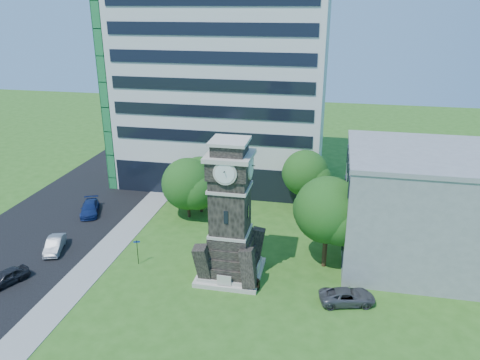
% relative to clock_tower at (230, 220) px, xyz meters
% --- Properties ---
extents(ground, '(160.00, 160.00, 0.00)m').
position_rel_clock_tower_xyz_m(ground, '(-3.00, -2.00, -5.28)').
color(ground, '#2F611B').
rests_on(ground, ground).
extents(sidewalk, '(3.00, 70.00, 0.06)m').
position_rel_clock_tower_xyz_m(sidewalk, '(-12.50, 3.00, -5.25)').
color(sidewalk, gray).
rests_on(sidewalk, ground).
extents(street, '(14.00, 80.00, 0.02)m').
position_rel_clock_tower_xyz_m(street, '(-21.00, 3.00, -5.27)').
color(street, black).
rests_on(street, ground).
extents(clock_tower, '(5.40, 5.40, 12.22)m').
position_rel_clock_tower_xyz_m(clock_tower, '(0.00, 0.00, 0.00)').
color(clock_tower, beige).
rests_on(clock_tower, ground).
extents(office_tall, '(26.20, 15.11, 28.60)m').
position_rel_clock_tower_xyz_m(office_tall, '(-6.20, 23.84, 8.94)').
color(office_tall, silver).
rests_on(office_tall, ground).
extents(office_low, '(15.20, 12.20, 10.40)m').
position_rel_clock_tower_xyz_m(office_low, '(16.97, 6.00, -0.07)').
color(office_low, '#989A9D').
rests_on(office_low, ground).
extents(car_street_south, '(2.93, 4.01, 1.27)m').
position_rel_clock_tower_xyz_m(car_street_south, '(-18.19, -5.29, -4.65)').
color(car_street_south, black).
rests_on(car_street_south, ground).
extents(car_street_mid, '(2.51, 4.11, 1.28)m').
position_rel_clock_tower_xyz_m(car_street_mid, '(-17.36, 0.62, -4.64)').
color(car_street_mid, gray).
rests_on(car_street_mid, ground).
extents(car_street_north, '(3.42, 4.87, 1.31)m').
position_rel_clock_tower_xyz_m(car_street_north, '(-18.26, 9.06, -4.63)').
color(car_street_north, navy).
rests_on(car_street_north, ground).
extents(car_east_lot, '(4.74, 3.03, 1.22)m').
position_rel_clock_tower_xyz_m(car_east_lot, '(9.94, -2.25, -4.67)').
color(car_east_lot, '#4B4B50').
rests_on(car_east_lot, ground).
extents(park_bench, '(1.98, 0.53, 1.02)m').
position_rel_clock_tower_xyz_m(park_bench, '(1.86, -1.76, -4.74)').
color(park_bench, black).
rests_on(park_bench, ground).
extents(street_sign, '(0.58, 0.06, 2.40)m').
position_rel_clock_tower_xyz_m(street_sign, '(-8.59, -0.03, -3.78)').
color(street_sign, black).
rests_on(street_sign, ground).
extents(tree_nw, '(6.23, 5.66, 6.73)m').
position_rel_clock_tower_xyz_m(tree_nw, '(-7.03, 10.55, -1.53)').
color(tree_nw, '#332114').
rests_on(tree_nw, ground).
extents(tree_nc, '(5.46, 4.96, 6.47)m').
position_rel_clock_tower_xyz_m(tree_nc, '(-6.06, 12.13, -1.46)').
color(tree_nc, '#332114').
rests_on(tree_nc, ground).
extents(tree_ne, '(5.65, 5.14, 7.21)m').
position_rel_clock_tower_xyz_m(tree_ne, '(5.31, 14.47, -0.83)').
color(tree_ne, '#332114').
rests_on(tree_ne, ground).
extents(tree_east, '(6.45, 5.86, 8.47)m').
position_rel_clock_tower_xyz_m(tree_east, '(8.01, 3.08, 0.03)').
color(tree_east, '#332114').
rests_on(tree_east, ground).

